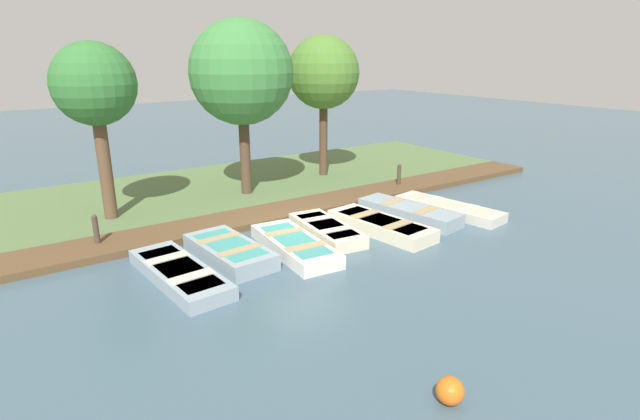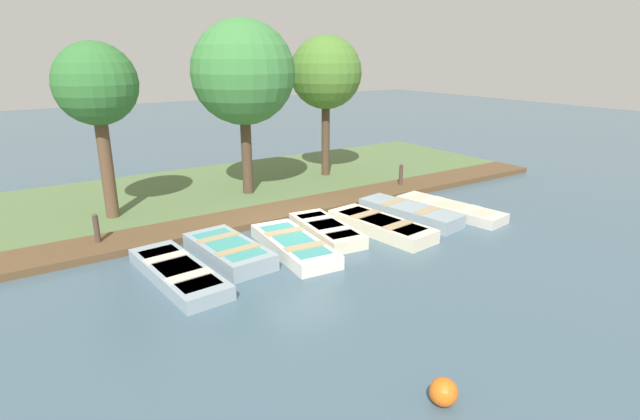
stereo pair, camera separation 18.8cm
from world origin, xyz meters
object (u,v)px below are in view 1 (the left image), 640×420
object	(u,v)px
park_tree_left	(241,73)
park_tree_center	(324,73)
rowboat_4	(381,225)
rowboat_0	(179,273)
rowboat_1	(229,251)
mooring_post_near	(96,232)
rowboat_6	(448,208)
rowboat_3	(326,230)
rowboat_5	(409,212)
buoy	(450,391)
rowboat_2	(295,245)
mooring_post_far	(399,177)
park_tree_far_left	(94,87)

from	to	relation	value
park_tree_left	park_tree_center	world-z (taller)	park_tree_left
rowboat_4	rowboat_0	bearing A→B (deg)	-98.75
rowboat_1	rowboat_4	size ratio (longest dim) A/B	0.83
rowboat_0	park_tree_center	world-z (taller)	park_tree_center
mooring_post_near	park_tree_center	world-z (taller)	park_tree_center
mooring_post_near	park_tree_center	distance (m)	10.47
rowboat_0	rowboat_6	xyz separation A→B (m)	(0.07, 8.82, -0.01)
rowboat_3	rowboat_6	xyz separation A→B (m)	(0.50, 4.44, -0.03)
rowboat_5	rowboat_6	distance (m)	1.48
rowboat_5	mooring_post_near	distance (m)	8.94
park_tree_left	park_tree_center	size ratio (longest dim) A/B	1.08
rowboat_5	rowboat_6	xyz separation A→B (m)	(0.30, 1.45, -0.06)
rowboat_4	buoy	world-z (taller)	buoy
rowboat_0	rowboat_2	distance (m)	3.04
mooring_post_near	mooring_post_far	size ratio (longest dim) A/B	1.00
park_tree_far_left	park_tree_left	xyz separation A→B (m)	(-0.17, 4.65, 0.26)
mooring_post_far	buoy	world-z (taller)	mooring_post_far
rowboat_1	rowboat_4	distance (m)	4.47
rowboat_4	park_tree_left	distance (m)	6.99
mooring_post_far	rowboat_1	bearing A→B (deg)	-72.68
rowboat_3	rowboat_4	bearing A→B (deg)	74.15
mooring_post_far	rowboat_4	bearing A→B (deg)	-49.10
rowboat_6	buoy	size ratio (longest dim) A/B	8.66
rowboat_2	rowboat_3	size ratio (longest dim) A/B	1.14
rowboat_5	rowboat_0	bearing A→B (deg)	-98.03
park_tree_center	park_tree_left	bearing A→B (deg)	-79.20
park_tree_center	rowboat_6	bearing A→B (deg)	6.00
rowboat_3	rowboat_4	distance (m)	1.60
rowboat_0	rowboat_5	xyz separation A→B (m)	(-0.23, 7.37, 0.05)
rowboat_1	rowboat_2	distance (m)	1.68
rowboat_5	park_tree_left	distance (m)	7.17
mooring_post_far	rowboat_2	bearing A→B (deg)	-64.94
rowboat_6	park_tree_left	world-z (taller)	park_tree_left
rowboat_2	mooring_post_near	xyz separation A→B (m)	(-3.01, -4.18, 0.31)
rowboat_3	park_tree_far_left	size ratio (longest dim) A/B	0.55
rowboat_2	rowboat_3	bearing A→B (deg)	114.72
rowboat_1	rowboat_3	bearing A→B (deg)	85.22
rowboat_1	park_tree_left	size ratio (longest dim) A/B	0.47
rowboat_2	rowboat_3	xyz separation A→B (m)	(-0.48, 1.34, 0.00)
rowboat_1	mooring_post_far	distance (m)	8.43
mooring_post_far	rowboat_3	bearing A→B (deg)	-63.59
rowboat_5	mooring_post_far	distance (m)	3.47
rowboat_1	park_tree_left	xyz separation A→B (m)	(-4.86, 2.90, 4.05)
rowboat_5	rowboat_6	size ratio (longest dim) A/B	0.93
rowboat_5	park_tree_left	world-z (taller)	park_tree_left
rowboat_6	mooring_post_near	size ratio (longest dim) A/B	3.76
park_tree_left	mooring_post_far	bearing A→B (deg)	65.49
rowboat_0	buoy	world-z (taller)	buoy
rowboat_6	mooring_post_near	distance (m)	10.42
park_tree_far_left	park_tree_left	bearing A→B (deg)	92.09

